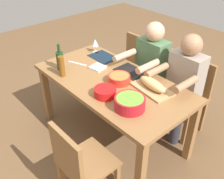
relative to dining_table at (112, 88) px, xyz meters
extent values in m
plane|color=brown|center=(0.00, 0.00, -0.65)|extent=(8.00, 8.00, 0.00)
cube|color=olive|center=(0.00, 0.00, 0.07)|extent=(1.65, 0.85, 0.04)
cube|color=olive|center=(-0.76, -0.37, -0.30)|extent=(0.07, 0.07, 0.70)
cube|color=olive|center=(0.76, -0.37, -0.30)|extent=(0.07, 0.07, 0.70)
cube|color=olive|center=(-0.76, 0.37, -0.30)|extent=(0.07, 0.07, 0.70)
cube|color=olive|center=(0.76, 0.37, -0.30)|extent=(0.07, 0.07, 0.70)
cube|color=olive|center=(0.45, 0.67, -0.21)|extent=(0.40, 0.40, 0.03)
cube|color=olive|center=(0.45, 0.85, 0.00)|extent=(0.38, 0.04, 0.40)
cube|color=olive|center=(0.62, 0.50, -0.43)|extent=(0.04, 0.04, 0.42)
cube|color=olive|center=(0.28, 0.50, -0.43)|extent=(0.04, 0.04, 0.42)
cube|color=olive|center=(0.62, 0.84, -0.43)|extent=(0.04, 0.04, 0.42)
cube|color=olive|center=(0.28, 0.84, -0.43)|extent=(0.04, 0.04, 0.42)
cylinder|color=#2D2D38|center=(0.53, 0.45, -0.42)|extent=(0.11, 0.11, 0.45)
cylinder|color=#2D2D38|center=(0.37, 0.45, -0.42)|extent=(0.11, 0.11, 0.45)
cube|color=gray|center=(0.45, 0.61, 0.08)|extent=(0.34, 0.20, 0.55)
cylinder|color=#9E7251|center=(0.62, 0.34, 0.20)|extent=(0.07, 0.30, 0.07)
cylinder|color=#9E7251|center=(0.28, 0.34, 0.20)|extent=(0.07, 0.30, 0.07)
sphere|color=#9E7251|center=(0.45, 0.61, 0.45)|extent=(0.21, 0.21, 0.21)
cube|color=olive|center=(0.45, -0.67, -0.21)|extent=(0.40, 0.40, 0.03)
cube|color=olive|center=(0.45, -0.85, 0.00)|extent=(0.38, 0.04, 0.40)
cube|color=olive|center=(0.28, -0.50, -0.43)|extent=(0.04, 0.04, 0.42)
cube|color=olive|center=(0.28, -0.84, -0.43)|extent=(0.04, 0.04, 0.42)
cube|color=olive|center=(0.00, 0.67, -0.21)|extent=(0.40, 0.40, 0.03)
cube|color=olive|center=(0.00, 0.85, 0.00)|extent=(0.38, 0.04, 0.40)
cube|color=olive|center=(0.17, 0.50, -0.43)|extent=(0.04, 0.04, 0.42)
cube|color=olive|center=(-0.17, 0.50, -0.43)|extent=(0.04, 0.04, 0.42)
cube|color=olive|center=(0.17, 0.84, -0.43)|extent=(0.04, 0.04, 0.42)
cube|color=olive|center=(-0.17, 0.84, -0.43)|extent=(0.04, 0.04, 0.42)
cylinder|color=#2D2D38|center=(0.08, 0.45, -0.42)|extent=(0.11, 0.11, 0.45)
cylinder|color=#2D2D38|center=(-0.08, 0.45, -0.42)|extent=(0.11, 0.11, 0.45)
cube|color=#4C724C|center=(0.00, 0.61, 0.08)|extent=(0.34, 0.20, 0.55)
cylinder|color=tan|center=(0.17, 0.34, 0.20)|extent=(0.07, 0.30, 0.07)
cylinder|color=tan|center=(-0.17, 0.34, 0.20)|extent=(0.07, 0.30, 0.07)
sphere|color=tan|center=(0.00, 0.61, 0.45)|extent=(0.21, 0.21, 0.21)
cube|color=olive|center=(-0.45, 0.67, -0.21)|extent=(0.40, 0.40, 0.03)
cube|color=olive|center=(-0.45, 0.85, 0.00)|extent=(0.38, 0.04, 0.40)
cube|color=olive|center=(-0.28, 0.50, -0.43)|extent=(0.04, 0.04, 0.42)
cube|color=olive|center=(-0.62, 0.50, -0.43)|extent=(0.04, 0.04, 0.42)
cube|color=olive|center=(-0.28, 0.84, -0.43)|extent=(0.04, 0.04, 0.42)
cube|color=olive|center=(-0.62, 0.84, -0.43)|extent=(0.04, 0.04, 0.42)
cylinder|color=red|center=(0.07, 0.03, 0.13)|extent=(0.22, 0.22, 0.08)
cylinder|color=orange|center=(0.07, 0.03, 0.16)|extent=(0.19, 0.19, 0.03)
cylinder|color=#B21923|center=(0.44, -0.19, 0.15)|extent=(0.26, 0.26, 0.11)
cylinder|color=#669E33|center=(0.44, -0.19, 0.18)|extent=(0.23, 0.23, 0.04)
cylinder|color=red|center=(0.16, -0.23, 0.13)|extent=(0.20, 0.20, 0.08)
cylinder|color=#2D7028|center=(0.16, -0.23, 0.16)|extent=(0.18, 0.18, 0.03)
cube|color=tan|center=(0.38, 0.17, 0.10)|extent=(0.42, 0.26, 0.02)
ellipsoid|color=tan|center=(0.38, 0.17, 0.16)|extent=(0.33, 0.14, 0.09)
cylinder|color=#193819|center=(-0.53, -0.26, 0.19)|extent=(0.08, 0.08, 0.20)
cylinder|color=#193819|center=(-0.53, -0.26, 0.34)|extent=(0.03, 0.03, 0.09)
cylinder|color=brown|center=(-0.40, -0.32, 0.20)|extent=(0.06, 0.06, 0.22)
cylinder|color=silver|center=(-0.62, 0.29, 0.10)|extent=(0.07, 0.07, 0.01)
cylinder|color=silver|center=(-0.62, 0.29, 0.14)|extent=(0.01, 0.01, 0.07)
cone|color=silver|center=(-0.62, 0.29, 0.22)|extent=(0.08, 0.08, 0.08)
cube|color=black|center=(0.00, 0.27, 0.10)|extent=(0.32, 0.23, 0.01)
cube|color=#142333|center=(-0.45, 0.27, 0.10)|extent=(0.32, 0.23, 0.01)
cube|color=silver|center=(-0.52, -0.06, 0.10)|extent=(0.22, 0.11, 0.01)
cube|color=white|center=(-0.29, 0.05, 0.10)|extent=(0.16, 0.16, 0.02)
camera|label=1|loc=(1.65, -1.47, 1.45)|focal=41.58mm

